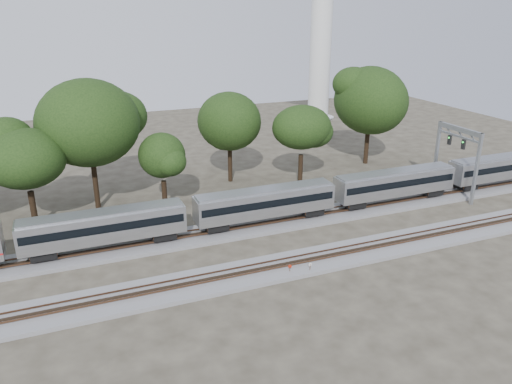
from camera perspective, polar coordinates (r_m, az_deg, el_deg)
ground at (r=51.98m, az=-2.44°, el=-7.46°), size 160.00×160.00×0.00m
track_far at (r=57.00m, az=-4.48°, el=-4.64°), size 160.00×5.00×0.73m
track_near at (r=48.59m, az=-0.84°, el=-9.29°), size 160.00×5.00×0.73m
train at (r=61.68m, az=8.95°, el=0.08°), size 105.16×3.00×4.42m
switch_stand_red at (r=48.54m, az=3.89°, el=-8.71°), size 0.34×0.13×1.09m
switch_stand_white at (r=48.97m, az=6.20°, el=-8.48°), size 0.36×0.07×1.13m
switch_lever at (r=49.82m, az=6.45°, el=-8.70°), size 0.57×0.46×0.30m
signal_gantry at (r=71.54m, az=22.04°, el=4.88°), size 0.66×7.83×9.53m
tree_2 at (r=61.24m, az=-24.90°, el=3.47°), size 8.57×8.57×12.09m
tree_3 at (r=63.91m, az=-18.62°, el=7.50°), size 11.35×11.35×16.00m
tree_4 at (r=62.33m, az=-10.71°, el=4.12°), size 7.31×7.31×10.31m
tree_5 at (r=71.76m, az=-3.07°, el=8.07°), size 9.14×9.14×12.89m
tree_6 at (r=70.04m, az=5.25°, el=7.37°), size 8.73×8.73×12.31m
tree_7 at (r=82.26m, az=12.92°, el=10.16°), size 10.53×10.53×14.85m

